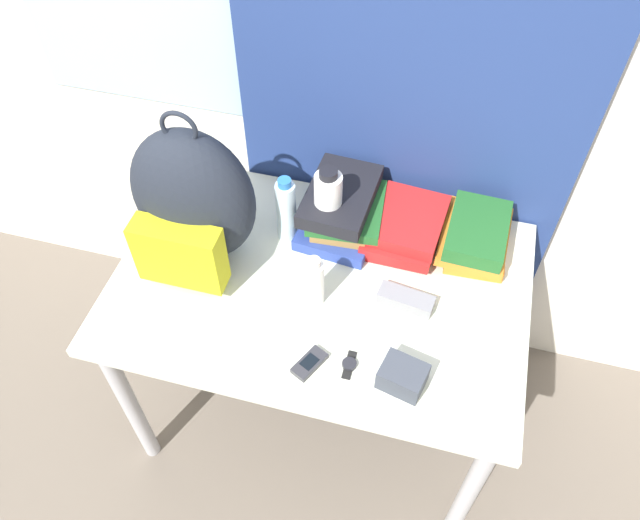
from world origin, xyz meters
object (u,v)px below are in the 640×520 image
at_px(water_bottle, 286,210).
at_px(sunscreen_bottle, 315,282).
at_px(wristwatch, 349,364).
at_px(book_stack_right, 476,237).
at_px(book_stack_center, 406,226).
at_px(cell_phone, 310,363).
at_px(backpack, 192,202).
at_px(camera_pouch, 403,376).
at_px(sunglasses_case, 406,300).
at_px(sports_bottle, 328,207).
at_px(book_stack_left, 343,210).

bearing_deg(water_bottle, sunscreen_bottle, -55.65).
bearing_deg(wristwatch, book_stack_right, 60.88).
relative_size(book_stack_center, cell_phone, 2.68).
distance_m(backpack, camera_pouch, 0.70).
xyz_separation_m(sunglasses_case, camera_pouch, (0.03, -0.24, 0.01)).
xyz_separation_m(book_stack_right, wristwatch, (-0.26, -0.46, -0.05)).
bearing_deg(sunglasses_case, backpack, 177.18).
xyz_separation_m(book_stack_center, water_bottle, (-0.33, -0.08, 0.06)).
relative_size(sports_bottle, wristwatch, 3.22).
bearing_deg(book_stack_left, cell_phone, -86.16).
xyz_separation_m(backpack, camera_pouch, (0.63, -0.27, -0.17)).
xyz_separation_m(water_bottle, cell_phone, (0.18, -0.40, -0.10)).
bearing_deg(sports_bottle, water_bottle, -167.88).
bearing_deg(book_stack_left, wristwatch, -74.22).
bearing_deg(sports_bottle, book_stack_center, 15.03).
distance_m(water_bottle, wristwatch, 0.48).
relative_size(book_stack_center, sunscreen_bottle, 1.67).
bearing_deg(backpack, book_stack_center, 20.83).
relative_size(book_stack_right, cell_phone, 2.54).
relative_size(book_stack_center, camera_pouch, 2.26).
height_order(book_stack_right, cell_phone, book_stack_right).
distance_m(book_stack_left, cell_phone, 0.48).
distance_m(book_stack_left, camera_pouch, 0.54).
bearing_deg(book_stack_left, sunscreen_bottle, -91.48).
relative_size(backpack, wristwatch, 6.03).
relative_size(cell_phone, sunglasses_case, 0.67).
bearing_deg(sports_bottle, sunglasses_case, -34.32).
bearing_deg(cell_phone, camera_pouch, 2.59).
bearing_deg(sunscreen_bottle, book_stack_center, 56.10).
xyz_separation_m(backpack, book_stack_left, (0.36, 0.20, -0.13)).
distance_m(backpack, wristwatch, 0.59).
xyz_separation_m(book_stack_right, camera_pouch, (-0.12, -0.48, -0.02)).
bearing_deg(water_bottle, sunglasses_case, -22.25).
height_order(backpack, book_stack_right, backpack).
bearing_deg(sunglasses_case, book_stack_center, 100.37).
height_order(sports_bottle, sunscreen_bottle, sports_bottle).
relative_size(book_stack_left, water_bottle, 1.33).
distance_m(book_stack_right, cell_phone, 0.60).
relative_size(book_stack_left, sports_bottle, 1.14).
bearing_deg(backpack, sunscreen_bottle, -12.68).
xyz_separation_m(book_stack_center, sports_bottle, (-0.22, -0.06, 0.08)).
xyz_separation_m(sports_bottle, wristwatch, (0.16, -0.40, -0.12)).
bearing_deg(water_bottle, book_stack_left, 27.23).
relative_size(book_stack_left, cell_phone, 2.81).
distance_m(book_stack_left, sunglasses_case, 0.33).
xyz_separation_m(book_stack_center, cell_phone, (-0.15, -0.49, -0.04)).
bearing_deg(book_stack_right, water_bottle, -171.12).
xyz_separation_m(sunscreen_bottle, sunglasses_case, (0.24, 0.05, -0.06)).
xyz_separation_m(book_stack_center, sunglasses_case, (0.04, -0.24, -0.03)).
bearing_deg(book_stack_right, sunglasses_case, -123.12).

